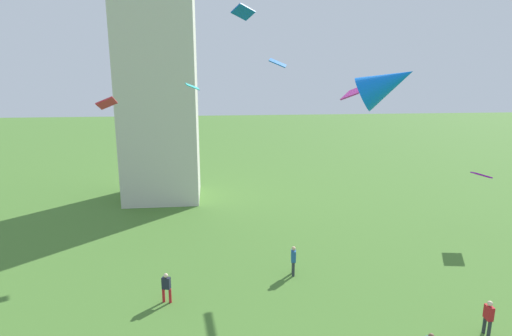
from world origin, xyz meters
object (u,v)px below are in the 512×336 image
person_5 (166,286)px  kite_flying_7 (243,12)px  person_2 (293,259)px  kite_flying_1 (107,103)px  person_0 (488,316)px  kite_flying_8 (278,63)px  kite_flying_9 (387,83)px  kite_flying_2 (481,175)px  kite_flying_4 (354,92)px  kite_flying_6 (192,87)px

person_5 → kite_flying_7: 13.69m
person_2 → kite_flying_1: 15.02m
person_0 → kite_flying_8: bearing=47.5°
kite_flying_9 → kite_flying_2: bearing=-17.3°
kite_flying_4 → kite_flying_8: (-5.66, -2.91, 1.78)m
person_2 → person_5: person_2 is taller
person_2 → kite_flying_4: size_ratio=0.85×
kite_flying_4 → kite_flying_6: (-10.80, 3.50, 0.31)m
kite_flying_7 → kite_flying_8: 8.61m
kite_flying_6 → kite_flying_1: bearing=17.7°
kite_flying_2 → kite_flying_4: bearing=110.4°
kite_flying_2 → kite_flying_6: size_ratio=1.84×
person_2 → kite_flying_7: 14.22m
person_0 → person_5: size_ratio=1.05×
person_5 → kite_flying_2: 23.11m
person_0 → kite_flying_7: 16.62m
person_0 → kite_flying_6: (-13.25, 15.35, 9.62)m
person_2 → kite_flying_4: 11.79m
kite_flying_2 → kite_flying_7: bearing=142.9°
kite_flying_8 → kite_flying_9: (1.37, -11.86, -0.93)m
person_0 → kite_flying_8: (-8.10, 8.94, 11.10)m
person_2 → kite_flying_2: bearing=117.2°
kite_flying_4 → kite_flying_8: 6.61m
kite_flying_1 → kite_flying_6: (5.24, 3.44, 0.93)m
person_0 → kite_flying_4: kite_flying_4 is taller
person_0 → person_2: 9.92m
kite_flying_1 → kite_flying_7: (7.76, -11.02, 3.97)m
kite_flying_6 → kite_flying_4: bearing=146.4°
kite_flying_4 → kite_flying_9: bearing=138.9°
kite_flying_2 → kite_flying_6: kite_flying_6 is taller
person_5 → person_2: bearing=-146.0°
kite_flying_1 → kite_flying_8: 11.07m
kite_flying_9 → kite_flying_1: bearing=65.1°
kite_flying_1 → person_2: bearing=-117.4°
kite_flying_2 → kite_flying_8: 17.34m
person_2 → person_0: bearing=57.0°
kite_flying_6 → kite_flying_8: size_ratio=0.91×
person_5 → kite_flying_4: (12.01, 7.49, 9.36)m
kite_flying_9 → person_5: bearing=73.4°
person_5 → kite_flying_9: 14.73m
person_2 → kite_flying_9: bearing=12.7°
person_5 → kite_flying_2: (21.69, 7.17, 3.47)m
person_0 → kite_flying_1: kite_flying_1 is taller
kite_flying_8 → kite_flying_1: bearing=-4.6°
kite_flying_1 → kite_flying_2: bearing=-92.5°
kite_flying_6 → kite_flying_9: 19.41m
person_2 → kite_flying_2: size_ratio=0.91×
person_0 → kite_flying_7: bearing=90.6°
kite_flying_4 → kite_flying_7: kite_flying_7 is taller
kite_flying_1 → kite_flying_8: size_ratio=1.48×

